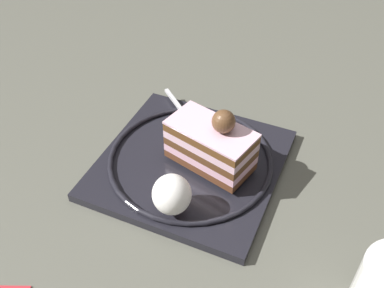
{
  "coord_description": "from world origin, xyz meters",
  "views": [
    {
      "loc": [
        -0.43,
        -0.14,
        0.46
      ],
      "look_at": [
        -0.0,
        -0.0,
        0.05
      ],
      "focal_mm": 42.11,
      "sensor_mm": 36.0,
      "label": 1
    }
  ],
  "objects_px": {
    "cake_slice": "(212,143)",
    "fork": "(183,112)",
    "whipped_cream_dollop": "(172,194)",
    "dessert_plate": "(192,165)"
  },
  "relations": [
    {
      "from": "dessert_plate",
      "to": "cake_slice",
      "type": "xyz_separation_m",
      "value": [
        0.01,
        -0.03,
        0.04
      ]
    },
    {
      "from": "dessert_plate",
      "to": "fork",
      "type": "height_order",
      "value": "fork"
    },
    {
      "from": "whipped_cream_dollop",
      "to": "cake_slice",
      "type": "bearing_deg",
      "value": -13.01
    },
    {
      "from": "dessert_plate",
      "to": "fork",
      "type": "bearing_deg",
      "value": 25.96
    },
    {
      "from": "whipped_cream_dollop",
      "to": "fork",
      "type": "relative_size",
      "value": 0.57
    },
    {
      "from": "dessert_plate",
      "to": "cake_slice",
      "type": "bearing_deg",
      "value": -76.52
    },
    {
      "from": "cake_slice",
      "to": "fork",
      "type": "xyz_separation_m",
      "value": [
        0.09,
        0.07,
        -0.03
      ]
    },
    {
      "from": "dessert_plate",
      "to": "fork",
      "type": "xyz_separation_m",
      "value": [
        0.09,
        0.05,
        0.01
      ]
    },
    {
      "from": "dessert_plate",
      "to": "cake_slice",
      "type": "height_order",
      "value": "cake_slice"
    },
    {
      "from": "cake_slice",
      "to": "fork",
      "type": "bearing_deg",
      "value": 39.38
    }
  ]
}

